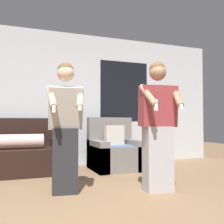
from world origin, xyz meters
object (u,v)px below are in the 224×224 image
Objects in this scene: couch at (9,155)px; person_left at (65,127)px; person_right at (158,126)px; armchair at (114,152)px.

couch is 1.22× the size of person_left.
person_right is at bearing -45.97° from couch.
couch is 1.19× the size of person_right.
person_left is 0.98× the size of person_right.
couch is 1.84m from armchair.
armchair is 0.58× the size of person_right.
armchair is 1.85m from person_left.
person_right reaches higher than couch.
person_left is at bearing -66.86° from couch.
person_right is (-0.03, -1.65, 0.51)m from armchair.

